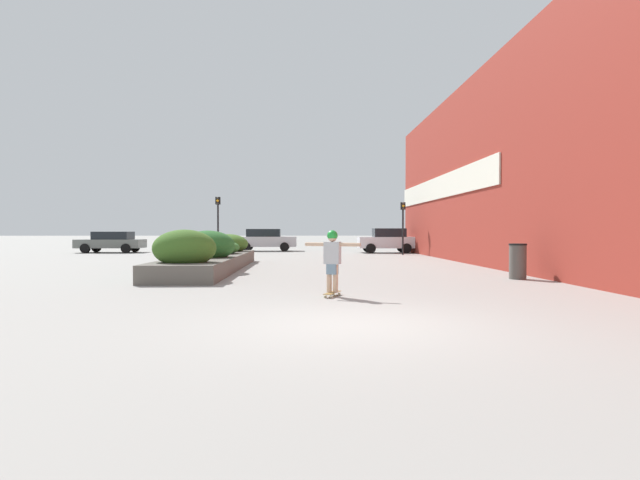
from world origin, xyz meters
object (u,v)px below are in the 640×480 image
(traffic_light_right, at_px, (403,219))
(car_rightmost, at_px, (266,240))
(skateboard, at_px, (332,293))
(skateboarder, at_px, (332,255))
(trash_bin, at_px, (518,261))
(car_leftmost, at_px, (111,241))
(car_center_left, at_px, (387,240))
(traffic_light_left, at_px, (218,216))
(car_center_right, at_px, (507,241))

(traffic_light_right, bearing_deg, car_rightmost, 145.59)
(skateboard, distance_m, skateboarder, 0.87)
(trash_bin, xyz_separation_m, car_leftmost, (-19.63, 19.36, 0.21))
(skateboarder, distance_m, car_rightmost, 25.72)
(car_leftmost, relative_size, car_rightmost, 0.97)
(skateboarder, height_order, trash_bin, skateboarder)
(skateboard, bearing_deg, skateboarder, 113.88)
(car_center_left, bearing_deg, trash_bin, -177.18)
(skateboard, distance_m, traffic_light_left, 19.90)
(skateboard, xyz_separation_m, skateboarder, (-0.00, 0.00, 0.87))
(car_leftmost, bearing_deg, traffic_light_right, -101.27)
(trash_bin, height_order, car_center_left, car_center_left)
(car_center_left, distance_m, car_rightmost, 9.02)
(skateboard, xyz_separation_m, traffic_light_left, (-5.79, 18.89, 2.32))
(car_leftmost, relative_size, car_center_right, 1.08)
(trash_bin, bearing_deg, car_center_left, 92.82)
(trash_bin, bearing_deg, skateboard, -146.81)
(skateboard, relative_size, car_rightmost, 0.17)
(car_rightmost, bearing_deg, car_center_right, 89.34)
(car_center_left, height_order, traffic_light_left, traffic_light_left)
(car_center_left, xyz_separation_m, car_rightmost, (-8.43, 3.20, -0.01))
(car_center_right, height_order, traffic_light_right, traffic_light_right)
(skateboard, height_order, traffic_light_left, traffic_light_left)
(skateboard, xyz_separation_m, traffic_light_right, (5.46, 19.38, 2.15))
(car_center_right, height_order, traffic_light_left, traffic_light_left)
(car_rightmost, height_order, traffic_light_right, traffic_light_right)
(car_leftmost, bearing_deg, car_center_right, -85.80)
(skateboard, bearing_deg, trash_bin, 56.17)
(car_leftmost, relative_size, car_center_left, 1.13)
(skateboarder, relative_size, car_rightmost, 0.32)
(car_center_left, xyz_separation_m, car_center_right, (9.44, 2.99, -0.09))
(traffic_light_left, xyz_separation_m, traffic_light_right, (11.25, 0.49, -0.16))
(trash_bin, height_order, car_rightmost, car_rightmost)
(traffic_light_left, bearing_deg, trash_bin, -52.18)
(car_center_left, xyz_separation_m, traffic_light_left, (-10.77, -3.39, 1.54))
(skateboarder, distance_m, trash_bin, 7.05)
(skateboarder, height_order, traffic_light_right, traffic_light_right)
(skateboarder, xyz_separation_m, car_center_left, (4.98, 22.29, -0.09))
(skateboard, distance_m, car_leftmost, 26.98)
(skateboard, height_order, car_rightmost, car_rightmost)
(car_center_left, bearing_deg, car_center_right, -72.42)
(trash_bin, xyz_separation_m, car_rightmost, (-9.34, 21.63, 0.30))
(car_center_left, relative_size, car_rightmost, 0.86)
(car_center_left, bearing_deg, traffic_light_left, 107.48)
(car_center_left, height_order, traffic_light_right, traffic_light_right)
(car_center_right, bearing_deg, traffic_light_right, -56.65)
(skateboarder, bearing_deg, car_leftmost, 143.61)
(car_center_right, bearing_deg, car_rightmost, -90.66)
(skateboard, relative_size, car_center_left, 0.20)
(skateboarder, xyz_separation_m, traffic_light_right, (5.46, 19.38, 1.29))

